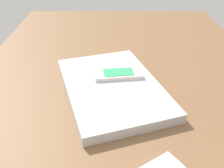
{
  "coord_description": "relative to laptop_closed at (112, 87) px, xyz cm",
  "views": [
    {
      "loc": [
        56.11,
        -3.26,
        37.15
      ],
      "look_at": [
        5.77,
        -3.04,
        5.0
      ],
      "focal_mm": 40.31,
      "sensor_mm": 36.0,
      "label": 1
    }
  ],
  "objects": [
    {
      "name": "laptop_closed",
      "position": [
        0.0,
        0.0,
        0.0
      ],
      "size": [
        36.56,
        29.86,
        2.27
      ],
      "primitive_type": "cube",
      "rotation": [
        0.0,
        0.0,
        0.31
      ],
      "color": "#B7BABC",
      "rests_on": "desk_surface"
    },
    {
      "name": "cell_phone_on_laptop",
      "position": [
        -3.45,
        1.61,
        1.65
      ],
      "size": [
        6.31,
        12.31,
        1.1
      ],
      "color": "silver",
      "rests_on": "laptop_closed"
    },
    {
      "name": "desk_surface",
      "position": [
        -5.77,
        3.04,
        -2.64
      ],
      "size": [
        120.0,
        80.0,
        3.0
      ],
      "primitive_type": "cube",
      "color": "brown",
      "rests_on": "ground"
    }
  ]
}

